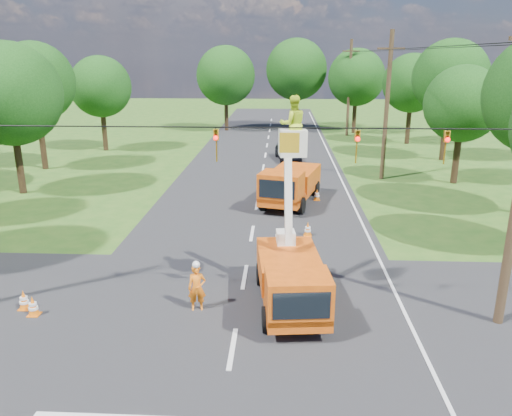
# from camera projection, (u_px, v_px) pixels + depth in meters

# --- Properties ---
(ground) EXTENTS (140.00, 140.00, 0.00)m
(ground) POSITION_uv_depth(u_px,v_px,m) (261.00, 184.00, 33.86)
(ground) COLOR #295419
(ground) RESTS_ON ground
(road_main) EXTENTS (12.00, 100.00, 0.06)m
(road_main) POSITION_uv_depth(u_px,v_px,m) (261.00, 184.00, 33.86)
(road_main) COLOR black
(road_main) RESTS_ON ground
(road_cross) EXTENTS (56.00, 10.00, 0.07)m
(road_cross) POSITION_uv_depth(u_px,v_px,m) (238.00, 316.00, 16.68)
(road_cross) COLOR black
(road_cross) RESTS_ON ground
(edge_line) EXTENTS (0.12, 90.00, 0.02)m
(edge_line) POSITION_uv_depth(u_px,v_px,m) (343.00, 185.00, 33.59)
(edge_line) COLOR silver
(edge_line) RESTS_ON ground
(bucket_truck) EXTENTS (2.57, 5.54, 7.15)m
(bucket_truck) POSITION_uv_depth(u_px,v_px,m) (291.00, 265.00, 16.86)
(bucket_truck) COLOR #E45810
(bucket_truck) RESTS_ON ground
(second_truck) EXTENTS (3.81, 6.53, 2.31)m
(second_truck) POSITION_uv_depth(u_px,v_px,m) (290.00, 184.00, 28.96)
(second_truck) COLOR #E45810
(second_truck) RESTS_ON ground
(ground_worker) EXTENTS (0.67, 0.50, 1.67)m
(ground_worker) POSITION_uv_depth(u_px,v_px,m) (197.00, 288.00, 16.82)
(ground_worker) COLOR orange
(ground_worker) RESTS_ON ground
(distant_car) EXTENTS (2.45, 4.62, 1.50)m
(distant_car) POSITION_uv_depth(u_px,v_px,m) (288.00, 151.00, 41.46)
(distant_car) COLOR black
(distant_car) RESTS_ON ground
(traffic_cone_2) EXTENTS (0.38, 0.38, 0.71)m
(traffic_cone_2) POSITION_uv_depth(u_px,v_px,m) (278.00, 237.00, 22.87)
(traffic_cone_2) COLOR orange
(traffic_cone_2) RESTS_ON ground
(traffic_cone_3) EXTENTS (0.38, 0.38, 0.71)m
(traffic_cone_3) POSITION_uv_depth(u_px,v_px,m) (308.00, 229.00, 23.96)
(traffic_cone_3) COLOR orange
(traffic_cone_3) RESTS_ON ground
(traffic_cone_4) EXTENTS (0.38, 0.38, 0.71)m
(traffic_cone_4) POSITION_uv_depth(u_px,v_px,m) (33.00, 306.00, 16.59)
(traffic_cone_4) COLOR orange
(traffic_cone_4) RESTS_ON ground
(traffic_cone_5) EXTENTS (0.38, 0.38, 0.71)m
(traffic_cone_5) POSITION_uv_depth(u_px,v_px,m) (24.00, 300.00, 17.00)
(traffic_cone_5) COLOR orange
(traffic_cone_5) RESTS_ON ground
(traffic_cone_7) EXTENTS (0.38, 0.38, 0.71)m
(traffic_cone_7) POSITION_uv_depth(u_px,v_px,m) (317.00, 195.00, 29.87)
(traffic_cone_7) COLOR orange
(traffic_cone_7) RESTS_ON ground
(pole_right_mid) EXTENTS (1.80, 0.30, 10.00)m
(pole_right_mid) POSITION_uv_depth(u_px,v_px,m) (387.00, 105.00, 33.87)
(pole_right_mid) COLOR #4C3823
(pole_right_mid) RESTS_ON ground
(pole_right_far) EXTENTS (1.80, 0.30, 10.00)m
(pole_right_far) POSITION_uv_depth(u_px,v_px,m) (349.00, 87.00, 52.97)
(pole_right_far) COLOR #4C3823
(pole_right_far) RESTS_ON ground
(signal_span) EXTENTS (18.00, 0.29, 1.07)m
(signal_span) POSITION_uv_depth(u_px,v_px,m) (310.00, 142.00, 14.84)
(signal_span) COLOR black
(signal_span) RESTS_ON ground
(tree_left_d) EXTENTS (6.20, 6.20, 9.24)m
(tree_left_d) POSITION_uv_depth(u_px,v_px,m) (10.00, 94.00, 29.93)
(tree_left_d) COLOR #382616
(tree_left_d) RESTS_ON ground
(tree_left_e) EXTENTS (5.80, 5.80, 9.41)m
(tree_left_e) POSITION_uv_depth(u_px,v_px,m) (35.00, 82.00, 36.60)
(tree_left_e) COLOR #382616
(tree_left_e) RESTS_ON ground
(tree_left_f) EXTENTS (5.40, 5.40, 8.40)m
(tree_left_f) POSITION_uv_depth(u_px,v_px,m) (100.00, 87.00, 44.38)
(tree_left_f) COLOR #382616
(tree_left_f) RESTS_ON ground
(tree_right_c) EXTENTS (5.00, 5.00, 7.83)m
(tree_right_c) POSITION_uv_depth(u_px,v_px,m) (463.00, 104.00, 32.63)
(tree_right_c) COLOR #382616
(tree_right_c) RESTS_ON ground
(tree_right_d) EXTENTS (6.00, 6.00, 9.70)m
(tree_right_d) POSITION_uv_depth(u_px,v_px,m) (451.00, 77.00, 39.79)
(tree_right_d) COLOR #382616
(tree_right_d) RESTS_ON ground
(tree_right_e) EXTENTS (5.60, 5.60, 8.63)m
(tree_right_e) POSITION_uv_depth(u_px,v_px,m) (412.00, 83.00, 47.73)
(tree_right_e) COLOR #382616
(tree_right_e) RESTS_ON ground
(tree_far_a) EXTENTS (6.60, 6.60, 9.50)m
(tree_far_a) POSITION_uv_depth(u_px,v_px,m) (226.00, 76.00, 56.17)
(tree_far_a) COLOR #382616
(tree_far_a) RESTS_ON ground
(tree_far_b) EXTENTS (7.00, 7.00, 10.32)m
(tree_far_b) POSITION_uv_depth(u_px,v_px,m) (296.00, 70.00, 57.51)
(tree_far_b) COLOR #382616
(tree_far_b) RESTS_ON ground
(tree_far_c) EXTENTS (6.20, 6.20, 9.18)m
(tree_far_c) POSITION_uv_depth(u_px,v_px,m) (356.00, 77.00, 54.55)
(tree_far_c) COLOR #382616
(tree_far_c) RESTS_ON ground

